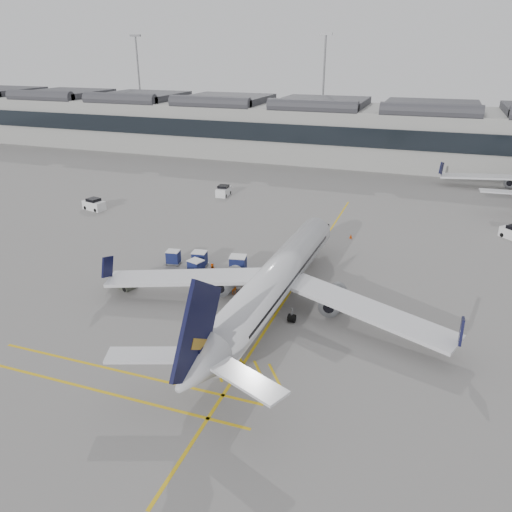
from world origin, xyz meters
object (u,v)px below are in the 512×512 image
(ramp_agent_a, at_px, (234,286))
(ramp_agent_b, at_px, (212,270))
(baggage_cart_a, at_px, (238,264))
(airliner_main, at_px, (274,282))
(belt_loader, at_px, (260,284))
(pushback_tug, at_px, (124,281))

(ramp_agent_a, xyz_separation_m, ramp_agent_b, (-3.60, 2.73, -0.05))
(baggage_cart_a, relative_size, ramp_agent_a, 1.22)
(baggage_cart_a, bearing_deg, ramp_agent_a, -83.20)
(airliner_main, relative_size, belt_loader, 7.67)
(baggage_cart_a, xyz_separation_m, ramp_agent_b, (-2.13, -2.05, -0.24))
(ramp_agent_a, bearing_deg, pushback_tug, 130.12)
(ramp_agent_b, bearing_deg, baggage_cart_a, -152.45)
(airliner_main, bearing_deg, baggage_cart_a, 135.67)
(airliner_main, distance_m, belt_loader, 4.85)
(belt_loader, distance_m, ramp_agent_a, 2.77)
(airliner_main, distance_m, ramp_agent_a, 5.26)
(airliner_main, xyz_separation_m, baggage_cart_a, (-6.08, 6.38, -1.77))
(pushback_tug, bearing_deg, ramp_agent_b, 52.51)
(belt_loader, distance_m, baggage_cart_a, 4.59)
(airliner_main, relative_size, baggage_cart_a, 17.32)
(belt_loader, height_order, pushback_tug, belt_loader)
(belt_loader, relative_size, ramp_agent_a, 2.77)
(pushback_tug, bearing_deg, baggage_cart_a, 54.88)
(airliner_main, height_order, ramp_agent_a, airliner_main)
(belt_loader, height_order, ramp_agent_a, belt_loader)
(airliner_main, distance_m, baggage_cart_a, 8.98)
(pushback_tug, bearing_deg, belt_loader, 35.98)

